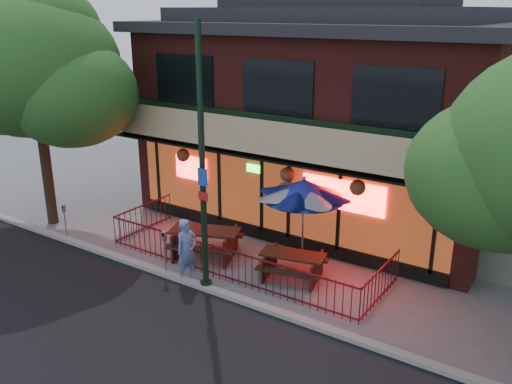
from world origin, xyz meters
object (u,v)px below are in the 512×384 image
Objects in this scene: street_tree_left at (36,59)px; pedestrian at (187,251)px; street_light at (203,177)px; patio_umbrella at (304,189)px; picnic_table_left at (205,239)px; picnic_table_right at (293,262)px; parking_meter_near at (165,246)px; parking_meter_far at (65,216)px.

pedestrian is at bearing -6.20° from street_tree_left.
street_light is 2.60× the size of patio_umbrella.
picnic_table_left is at bearing 6.92° from street_tree_left.
street_light is at bearing -133.62° from picnic_table_right.
picnic_table_right is at bearing 30.63° from parking_meter_near.
parking_meter_near is at bearing -8.01° from street_tree_left.
street_tree_left is 3.22× the size of picnic_table_left.
street_tree_left is 8.06m from picnic_table_left.
parking_meter_near is at bearing 113.88° from pedestrian.
patio_umbrella is 1.49× the size of pedestrian.
street_light is 2.65m from parking_meter_near.
pedestrian is (-2.09, -2.75, -1.40)m from patio_umbrella.
street_light is 5.78× the size of parking_meter_far.
street_tree_left is 9.70m from patio_umbrella.
patio_umbrella is (-0.27, 1.04, 1.80)m from picnic_table_right.
picnic_table_left is 1.86× the size of parking_meter_near.
pedestrian is at bearing -68.92° from picnic_table_left.
picnic_table_right is 2.10m from patio_umbrella.
parking_meter_far is at bearing -158.89° from patio_umbrella.
parking_meter_far is (-4.59, -1.54, 0.24)m from picnic_table_left.
patio_umbrella reaches higher than parking_meter_far.
parking_meter_far is (1.62, -0.79, -4.85)m from street_tree_left.
patio_umbrella reaches higher than picnic_table_right.
pedestrian is 5.16m from parking_meter_far.
patio_umbrella is at bearing 21.11° from parking_meter_far.
patio_umbrella is 7.91m from parking_meter_far.
street_tree_left is (-7.46, 0.79, 2.52)m from street_light.
parking_meter_near is at bearing -0.85° from parking_meter_far.
parking_meter_near is (-0.72, -0.12, 0.00)m from pedestrian.
picnic_table_right is 3.61m from parking_meter_near.
street_tree_left is 5.17m from parking_meter_far.
patio_umbrella is (8.87, 2.01, -3.37)m from street_tree_left.
street_light reaches higher than picnic_table_right.
parking_meter_near is 4.44m from parking_meter_far.
parking_meter_near reaches higher than picnic_table_right.
picnic_table_right is 7.74m from parking_meter_far.
picnic_table_right is at bearing 4.38° from picnic_table_left.
street_tree_left reaches higher than patio_umbrella.
parking_meter_near is at bearing -134.51° from patio_umbrella.
street_light reaches higher than parking_meter_near.
street_light is 0.87× the size of street_tree_left.
picnic_table_right is (1.68, 1.77, -2.65)m from street_light.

